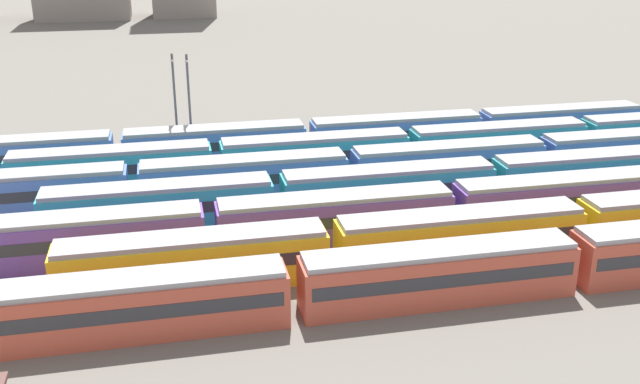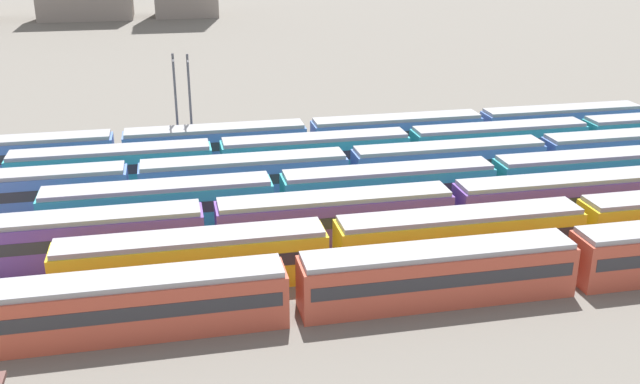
# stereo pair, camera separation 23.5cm
# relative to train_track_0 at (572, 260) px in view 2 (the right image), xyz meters

# --- Properties ---
(ground_plane) EXTENTS (600.00, 600.00, 0.00)m
(ground_plane) POSITION_rel_train_track_0_xyz_m (-27.16, 15.60, -1.90)
(ground_plane) COLOR #666059
(train_track_0) EXTENTS (74.70, 3.06, 3.75)m
(train_track_0) POSITION_rel_train_track_0_xyz_m (0.00, 0.00, 0.00)
(train_track_0) COLOR #BC4C38
(train_track_0) RESTS_ON ground_plane
(train_track_4) EXTENTS (93.60, 3.06, 3.75)m
(train_track_4) POSITION_rel_train_track_0_xyz_m (-0.62, 20.80, 0.00)
(train_track_4) COLOR #4C70BC
(train_track_4) RESTS_ON ground_plane
(train_track_5) EXTENTS (74.70, 3.06, 3.75)m
(train_track_5) POSITION_rel_train_track_0_xyz_m (-2.66, 26.00, 0.00)
(train_track_5) COLOR teal
(train_track_5) RESTS_ON ground_plane
(train_track_6) EXTENTS (74.70, 3.06, 3.75)m
(train_track_6) POSITION_rel_train_track_0_xyz_m (-11.77, 31.20, 0.00)
(train_track_6) COLOR #4C70BC
(train_track_6) RESTS_ON ground_plane
(catenary_pole_1) EXTENTS (0.24, 3.20, 10.51)m
(catenary_pole_1) POSITION_rel_train_track_0_xyz_m (-23.42, 34.15, 3.91)
(catenary_pole_1) COLOR #4C4C51
(catenary_pole_1) RESTS_ON ground_plane
(catenary_pole_3) EXTENTS (0.24, 3.20, 10.59)m
(catenary_pole_3) POSITION_rel_train_track_0_xyz_m (-24.83, 34.36, 3.94)
(catenary_pole_3) COLOR #4C4C51
(catenary_pole_3) RESTS_ON ground_plane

